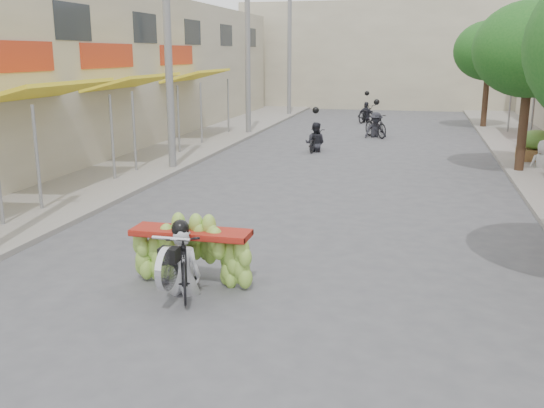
{
  "coord_description": "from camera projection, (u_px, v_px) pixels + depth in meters",
  "views": [
    {
      "loc": [
        2.27,
        -5.99,
        3.69
      ],
      "look_at": [
        -0.17,
        4.08,
        1.1
      ],
      "focal_mm": 40.0,
      "sensor_mm": 36.0,
      "label": 1
    }
  ],
  "objects": [
    {
      "name": "banana_motorbike",
      "position": [
        186.0,
        249.0,
        9.59
      ],
      "size": [
        2.2,
        1.92,
        2.01
      ],
      "color": "black",
      "rests_on": "ground"
    },
    {
      "name": "bg_motorbike_c",
      "position": [
        366.0,
        108.0,
        32.77
      ],
      "size": [
        1.17,
        1.79,
        1.95
      ],
      "color": "black",
      "rests_on": "ground"
    },
    {
      "name": "sidewalk_left",
      "position": [
        164.0,
        152.0,
        22.79
      ],
      "size": [
        4.0,
        60.0,
        0.12
      ],
      "primitive_type": "cube",
      "color": "gray",
      "rests_on": "ground"
    },
    {
      "name": "bg_motorbike_b",
      "position": [
        376.0,
        119.0,
        26.98
      ],
      "size": [
        1.48,
        1.83,
        1.95
      ],
      "color": "black",
      "rests_on": "ground"
    },
    {
      "name": "street_tree_far",
      "position": [
        489.0,
        51.0,
        29.43
      ],
      "size": [
        3.4,
        3.4,
        5.25
      ],
      "color": "#3A2719",
      "rests_on": "ground"
    },
    {
      "name": "produce_crate_far",
      "position": [
        537.0,
        143.0,
        20.56
      ],
      "size": [
        1.2,
        0.88,
        1.16
      ],
      "color": "brown",
      "rests_on": "ground"
    },
    {
      "name": "street_tree_mid",
      "position": [
        531.0,
        50.0,
        18.11
      ],
      "size": [
        3.4,
        3.4,
        5.25
      ],
      "color": "#3A2719",
      "rests_on": "ground"
    },
    {
      "name": "far_building",
      "position": [
        389.0,
        56.0,
        42.04
      ],
      "size": [
        20.0,
        6.0,
        7.0
      ],
      "primitive_type": "cube",
      "color": "#AEA58A",
      "rests_on": "ground"
    },
    {
      "name": "utility_pole_mid",
      "position": [
        168.0,
        42.0,
        18.64
      ],
      "size": [
        0.6,
        0.24,
        8.0
      ],
      "color": "slate",
      "rests_on": "ground"
    },
    {
      "name": "bg_motorbike_a",
      "position": [
        315.0,
        131.0,
        23.14
      ],
      "size": [
        0.83,
        1.49,
        1.95
      ],
      "color": "black",
      "rests_on": "ground"
    },
    {
      "name": "shophouse_row_left",
      "position": [
        24.0,
        72.0,
        22.26
      ],
      "size": [
        9.77,
        40.0,
        6.0
      ],
      "color": "#AEA58A",
      "rests_on": "ground"
    },
    {
      "name": "utility_pole_far",
      "position": [
        248.0,
        45.0,
        27.12
      ],
      "size": [
        0.6,
        0.24,
        8.0
      ],
      "color": "slate",
      "rests_on": "ground"
    },
    {
      "name": "utility_pole_back",
      "position": [
        289.0,
        47.0,
        35.61
      ],
      "size": [
        0.6,
        0.24,
        8.0
      ],
      "color": "slate",
      "rests_on": "ground"
    },
    {
      "name": "ground",
      "position": [
        204.0,
        378.0,
        7.07
      ],
      "size": [
        120.0,
        120.0,
        0.0
      ],
      "primitive_type": "plane",
      "color": "#4C4C51",
      "rests_on": "ground"
    }
  ]
}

